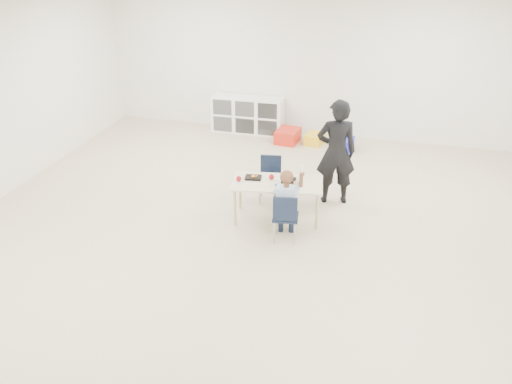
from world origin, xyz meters
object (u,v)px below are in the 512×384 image
(child, at_px, (286,203))
(adult, at_px, (336,152))
(chair_near, at_px, (286,216))
(cubby_shelf, at_px, (247,115))
(table, at_px, (277,200))

(child, height_order, adult, adult)
(chair_near, xyz_separation_m, child, (0.00, 0.00, 0.19))
(adult, bearing_deg, chair_near, 54.20)
(adult, bearing_deg, child, 54.20)
(cubby_shelf, height_order, adult, adult)
(child, bearing_deg, adult, 61.19)
(cubby_shelf, relative_size, adult, 0.90)
(table, height_order, adult, adult)
(table, bearing_deg, cubby_shelf, 104.03)
(chair_near, height_order, child, child)
(child, distance_m, adult, 1.34)
(adult, bearing_deg, cubby_shelf, -66.74)
(chair_near, distance_m, child, 0.19)
(table, bearing_deg, child, -74.07)
(chair_near, bearing_deg, cubby_shelf, 104.29)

